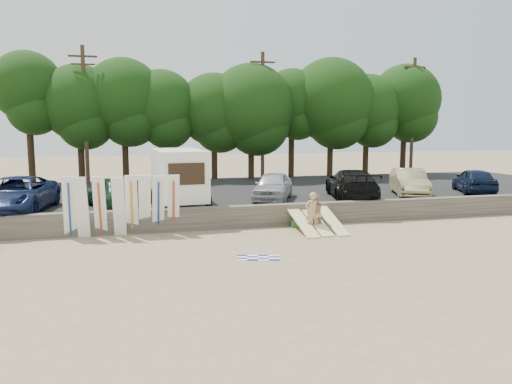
# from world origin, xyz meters

# --- Properties ---
(ground) EXTENTS (120.00, 120.00, 0.00)m
(ground) POSITION_xyz_m (0.00, 0.00, 0.00)
(ground) COLOR tan
(ground) RESTS_ON ground
(seawall) EXTENTS (44.00, 0.50, 1.00)m
(seawall) POSITION_xyz_m (0.00, 3.00, 0.50)
(seawall) COLOR #6B6356
(seawall) RESTS_ON ground
(parking_lot) EXTENTS (44.00, 14.50, 0.70)m
(parking_lot) POSITION_xyz_m (0.00, 10.50, 0.35)
(parking_lot) COLOR #282828
(parking_lot) RESTS_ON ground
(treeline) EXTENTS (32.87, 6.52, 8.95)m
(treeline) POSITION_xyz_m (1.05, 17.36, 6.26)
(treeline) COLOR #382616
(treeline) RESTS_ON parking_lot
(utility_poles) EXTENTS (25.80, 0.26, 9.00)m
(utility_poles) POSITION_xyz_m (2.00, 16.00, 5.43)
(utility_poles) COLOR #473321
(utility_poles) RESTS_ON parking_lot
(box_trailer) EXTENTS (2.70, 4.45, 2.73)m
(box_trailer) POSITION_xyz_m (-5.05, 5.40, 2.23)
(box_trailer) COLOR white
(box_trailer) RESTS_ON parking_lot
(car_0) EXTENTS (3.32, 6.01, 1.59)m
(car_0) POSITION_xyz_m (-12.32, 5.50, 1.50)
(car_0) COLOR #142049
(car_0) RESTS_ON parking_lot
(car_1) EXTENTS (3.17, 4.93, 1.56)m
(car_1) POSITION_xyz_m (-8.07, 5.59, 1.48)
(car_1) COLOR #13361E
(car_1) RESTS_ON parking_lot
(car_2) EXTENTS (3.38, 4.62, 1.46)m
(car_2) POSITION_xyz_m (-0.05, 6.31, 1.43)
(car_2) COLOR #B1B3B7
(car_2) RESTS_ON parking_lot
(car_3) EXTENTS (3.47, 5.80, 1.57)m
(car_3) POSITION_xyz_m (4.17, 5.74, 1.49)
(car_3) COLOR black
(car_3) RESTS_ON parking_lot
(car_4) EXTENTS (3.11, 4.80, 1.49)m
(car_4) POSITION_xyz_m (7.76, 5.97, 1.45)
(car_4) COLOR #91885C
(car_4) RESTS_ON parking_lot
(car_5) EXTENTS (3.20, 4.57, 1.45)m
(car_5) POSITION_xyz_m (12.05, 6.07, 1.42)
(car_5) COLOR black
(car_5) RESTS_ON parking_lot
(surfboard_upright_0) EXTENTS (0.54, 0.55, 2.57)m
(surfboard_upright_0) POSITION_xyz_m (-9.75, 2.60, 1.29)
(surfboard_upright_0) COLOR white
(surfboard_upright_0) RESTS_ON ground
(surfboard_upright_1) EXTENTS (0.57, 0.66, 2.55)m
(surfboard_upright_1) POSITION_xyz_m (-9.26, 2.46, 1.28)
(surfboard_upright_1) COLOR white
(surfboard_upright_1) RESTS_ON ground
(surfboard_upright_2) EXTENTS (0.54, 0.65, 2.55)m
(surfboard_upright_2) POSITION_xyz_m (-8.57, 2.56, 1.28)
(surfboard_upright_2) COLOR white
(surfboard_upright_2) RESTS_ON ground
(surfboard_upright_3) EXTENTS (0.56, 0.82, 2.51)m
(surfboard_upright_3) POSITION_xyz_m (-7.81, 2.38, 1.26)
(surfboard_upright_3) COLOR white
(surfboard_upright_3) RESTS_ON ground
(surfboard_upright_4) EXTENTS (0.52, 0.59, 2.56)m
(surfboard_upright_4) POSITION_xyz_m (-7.29, 2.61, 1.28)
(surfboard_upright_4) COLOR white
(surfboard_upright_4) RESTS_ON ground
(surfboard_upright_5) EXTENTS (0.53, 0.66, 2.55)m
(surfboard_upright_5) POSITION_xyz_m (-6.76, 2.65, 1.27)
(surfboard_upright_5) COLOR white
(surfboard_upright_5) RESTS_ON ground
(surfboard_upright_6) EXTENTS (0.54, 0.75, 2.53)m
(surfboard_upright_6) POSITION_xyz_m (-6.20, 2.58, 1.26)
(surfboard_upright_6) COLOR white
(surfboard_upright_6) RESTS_ON ground
(surfboard_upright_7) EXTENTS (0.50, 0.69, 2.54)m
(surfboard_upright_7) POSITION_xyz_m (-5.56, 2.63, 1.27)
(surfboard_upright_7) COLOR white
(surfboard_upright_7) RESTS_ON ground
(surfboard_low_0) EXTENTS (0.56, 2.91, 0.85)m
(surfboard_low_0) POSITION_xyz_m (-0.13, 1.48, 0.43)
(surfboard_low_0) COLOR #EFE596
(surfboard_low_0) RESTS_ON ground
(surfboard_low_1) EXTENTS (0.56, 2.92, 0.84)m
(surfboard_low_1) POSITION_xyz_m (0.54, 1.59, 0.42)
(surfboard_low_1) COLOR #EFE596
(surfboard_low_1) RESTS_ON ground
(surfboard_low_2) EXTENTS (0.56, 2.89, 0.95)m
(surfboard_low_2) POSITION_xyz_m (1.21, 1.52, 0.47)
(surfboard_low_2) COLOR #EFE596
(surfboard_low_2) RESTS_ON ground
(beachgoer_a) EXTENTS (0.66, 0.45, 1.75)m
(beachgoer_a) POSITION_xyz_m (0.24, 1.27, 0.88)
(beachgoer_a) COLOR tan
(beachgoer_a) RESTS_ON ground
(beachgoer_b) EXTENTS (0.83, 0.66, 1.63)m
(beachgoer_b) POSITION_xyz_m (0.42, 1.40, 0.82)
(beachgoer_b) COLOR tan
(beachgoer_b) RESTS_ON ground
(cooler) EXTENTS (0.43, 0.37, 0.32)m
(cooler) POSITION_xyz_m (-0.11, 2.40, 0.16)
(cooler) COLOR #23833D
(cooler) RESTS_ON ground
(gear_bag) EXTENTS (0.37, 0.35, 0.22)m
(gear_bag) POSITION_xyz_m (-0.03, 2.40, 0.11)
(gear_bag) COLOR #C86C17
(gear_bag) RESTS_ON ground
(beach_towel) EXTENTS (1.82, 1.82, 0.00)m
(beach_towel) POSITION_xyz_m (-3.09, -2.25, 0.01)
(beach_towel) COLOR white
(beach_towel) RESTS_ON ground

